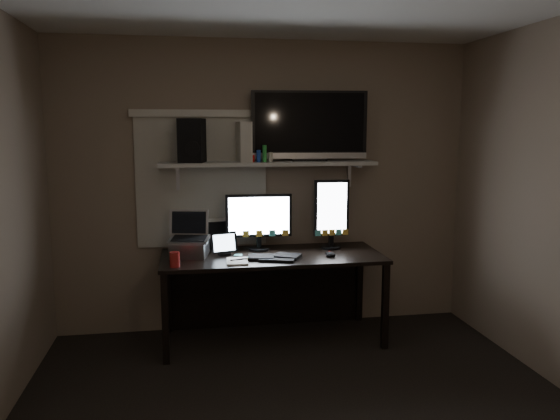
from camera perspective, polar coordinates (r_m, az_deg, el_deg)
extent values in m
plane|color=#7A6857|center=(4.77, -1.54, 2.45)|extent=(3.60, 0.00, 3.60)
cube|color=#B4B0A2|center=(4.70, -8.17, 2.89)|extent=(1.10, 0.02, 1.10)
cube|color=black|center=(4.49, -0.83, -4.86)|extent=(1.80, 0.75, 0.03)
cube|color=black|center=(4.93, -1.46, -8.04)|extent=(1.80, 0.02, 0.70)
cube|color=black|center=(4.23, -11.91, -11.08)|extent=(0.05, 0.05, 0.70)
cube|color=black|center=(4.49, 10.93, -9.86)|extent=(0.05, 0.05, 0.70)
cube|color=black|center=(4.87, -11.61, -8.44)|extent=(0.05, 0.05, 0.70)
cube|color=black|center=(5.10, 8.27, -7.56)|extent=(0.05, 0.05, 0.70)
cube|color=#A8A8A3|center=(4.58, -1.24, 4.89)|extent=(1.80, 0.35, 0.03)
cube|color=black|center=(4.61, -2.23, -1.22)|extent=(0.56, 0.08, 0.49)
cube|color=black|center=(4.68, 5.40, -0.40)|extent=(0.30, 0.06, 0.60)
cube|color=black|center=(4.36, -0.61, -4.91)|extent=(0.45, 0.29, 0.03)
ellipsoid|color=black|center=(4.43, 5.30, -4.63)|extent=(0.10, 0.12, 0.04)
cube|color=silver|center=(4.25, -4.49, -5.36)|extent=(0.18, 0.24, 0.01)
cube|color=black|center=(4.47, -5.86, -3.55)|extent=(0.23, 0.14, 0.19)
cube|color=black|center=(4.74, -6.39, -2.47)|extent=(0.21, 0.13, 0.25)
cube|color=#ABABB0|center=(4.43, -9.47, -2.58)|extent=(0.37, 0.32, 0.36)
cylinder|color=maroon|center=(4.16, -10.94, -5.11)|extent=(0.09, 0.09, 0.11)
cube|color=black|center=(4.68, 3.07, 8.75)|extent=(0.99, 0.26, 0.59)
cube|color=#BBB7A9|center=(4.55, -3.78, 7.12)|extent=(0.11, 0.28, 0.33)
cube|color=black|center=(4.52, -9.18, 7.18)|extent=(0.24, 0.27, 0.35)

